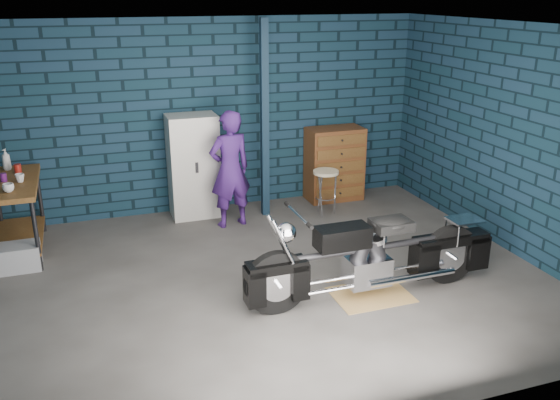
# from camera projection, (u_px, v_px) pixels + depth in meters

# --- Properties ---
(ground) EXTENTS (6.00, 6.00, 0.00)m
(ground) POSITION_uv_depth(u_px,v_px,m) (271.00, 279.00, 6.59)
(ground) COLOR #54514E
(ground) RESTS_ON ground
(room_walls) EXTENTS (6.02, 5.01, 2.71)m
(room_walls) POSITION_uv_depth(u_px,v_px,m) (255.00, 100.00, 6.44)
(room_walls) COLOR #102835
(room_walls) RESTS_ON ground
(support_post) EXTENTS (0.10, 0.10, 2.70)m
(support_post) POSITION_uv_depth(u_px,v_px,m) (265.00, 121.00, 8.04)
(support_post) COLOR #102333
(support_post) RESTS_ON ground
(workbench) EXTENTS (0.60, 1.40, 0.91)m
(workbench) POSITION_uv_depth(u_px,v_px,m) (16.00, 217.00, 7.11)
(workbench) COLOR brown
(workbench) RESTS_ON ground
(drip_mat) EXTENTS (0.81, 0.61, 0.01)m
(drip_mat) POSITION_uv_depth(u_px,v_px,m) (371.00, 295.00, 6.23)
(drip_mat) COLOR olive
(drip_mat) RESTS_ON ground
(motorcycle) EXTENTS (2.34, 0.65, 1.03)m
(motorcycle) POSITION_uv_depth(u_px,v_px,m) (373.00, 250.00, 6.06)
(motorcycle) COLOR black
(motorcycle) RESTS_ON ground
(person) EXTENTS (0.64, 0.48, 1.58)m
(person) POSITION_uv_depth(u_px,v_px,m) (230.00, 169.00, 7.84)
(person) COLOR #411D6F
(person) RESTS_ON ground
(storage_bin) EXTENTS (0.47, 0.34, 0.29)m
(storage_bin) POSITION_uv_depth(u_px,v_px,m) (19.00, 257.00, 6.77)
(storage_bin) COLOR gray
(storage_bin) RESTS_ON ground
(locker) EXTENTS (0.67, 0.48, 1.44)m
(locker) POSITION_uv_depth(u_px,v_px,m) (194.00, 166.00, 8.21)
(locker) COLOR beige
(locker) RESTS_ON ground
(tool_chest) EXTENTS (0.83, 0.46, 1.10)m
(tool_chest) POSITION_uv_depth(u_px,v_px,m) (335.00, 164.00, 8.92)
(tool_chest) COLOR brown
(tool_chest) RESTS_ON ground
(shop_stool) EXTENTS (0.47, 0.47, 0.65)m
(shop_stool) POSITION_uv_depth(u_px,v_px,m) (325.00, 193.00, 8.36)
(shop_stool) COLOR beige
(shop_stool) RESTS_ON ground
(cup_a) EXTENTS (0.14, 0.14, 0.10)m
(cup_a) POSITION_uv_depth(u_px,v_px,m) (8.00, 188.00, 6.57)
(cup_a) COLOR beige
(cup_a) RESTS_ON workbench
(cup_b) EXTENTS (0.11, 0.11, 0.10)m
(cup_b) POSITION_uv_depth(u_px,v_px,m) (20.00, 178.00, 6.91)
(cup_b) COLOR beige
(cup_b) RESTS_ON workbench
(mug_purple) EXTENTS (0.08, 0.08, 0.10)m
(mug_purple) POSITION_uv_depth(u_px,v_px,m) (3.00, 177.00, 6.93)
(mug_purple) COLOR #521860
(mug_purple) RESTS_ON workbench
(mug_red) EXTENTS (0.11, 0.11, 0.12)m
(mug_red) POSITION_uv_depth(u_px,v_px,m) (18.00, 169.00, 7.23)
(mug_red) COLOR maroon
(mug_red) RESTS_ON workbench
(bottle) EXTENTS (0.14, 0.14, 0.27)m
(bottle) POSITION_uv_depth(u_px,v_px,m) (6.00, 159.00, 7.36)
(bottle) COLOR gray
(bottle) RESTS_ON workbench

